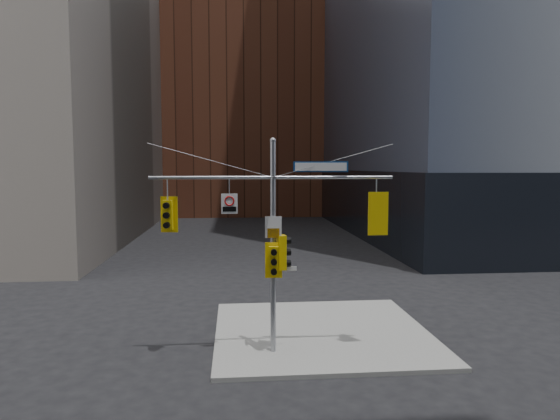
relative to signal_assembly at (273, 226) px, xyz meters
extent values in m
plane|color=black|center=(0.00, -1.99, -4.42)|extent=(160.00, 160.00, 0.00)
cube|color=gray|center=(2.00, 2.01, -4.34)|extent=(8.00, 8.00, 0.15)
cube|color=black|center=(28.00, 30.01, -1.42)|extent=(36.40, 36.40, 6.00)
cube|color=brown|center=(0.00, 56.01, 9.58)|extent=(26.00, 20.00, 28.00)
cylinder|color=#94969C|center=(0.00, 0.01, -0.82)|extent=(0.18, 0.18, 7.20)
sphere|color=#94969C|center=(0.00, 0.01, 2.78)|extent=(0.20, 0.20, 0.20)
cylinder|color=#94969C|center=(-2.00, 0.01, 1.58)|extent=(4.00, 0.11, 0.11)
cylinder|color=#94969C|center=(2.00, 0.01, 1.58)|extent=(4.00, 0.11, 0.11)
cylinder|color=#94969C|center=(0.00, -0.34, 1.58)|extent=(0.10, 0.70, 0.10)
cylinder|color=#94969C|center=(-2.00, 0.01, 2.13)|extent=(4.00, 0.02, 1.12)
cylinder|color=#94969C|center=(2.00, 0.01, 2.13)|extent=(4.00, 0.02, 1.12)
cube|color=#E0B90B|center=(-3.41, 0.01, 0.38)|extent=(0.34, 0.26, 0.95)
cube|color=#E0B90B|center=(-3.39, 0.17, 0.38)|extent=(0.56, 0.12, 1.18)
cylinder|color=black|center=(-3.44, -0.17, 0.70)|extent=(0.22, 0.17, 0.20)
cylinder|color=black|center=(-3.42, -0.10, 0.70)|extent=(0.17, 0.04, 0.17)
cylinder|color=black|center=(-3.44, -0.17, 0.38)|extent=(0.22, 0.17, 0.20)
cylinder|color=black|center=(-3.42, -0.10, 0.38)|extent=(0.17, 0.04, 0.17)
cylinder|color=black|center=(-3.44, -0.17, 0.07)|extent=(0.22, 0.17, 0.20)
cylinder|color=#0CE559|center=(-3.42, -0.10, 0.07)|extent=(0.17, 0.04, 0.17)
cube|color=#E0B90B|center=(3.47, 0.01, 0.38)|extent=(0.39, 0.29, 1.16)
cube|color=#E0B90B|center=(3.48, -0.19, 0.38)|extent=(0.69, 0.09, 1.44)
cylinder|color=black|center=(3.45, 0.23, 0.77)|extent=(0.26, 0.19, 0.24)
cylinder|color=black|center=(3.46, 0.14, 0.77)|extent=(0.21, 0.04, 0.21)
cylinder|color=black|center=(3.45, 0.23, 0.38)|extent=(0.26, 0.19, 0.24)
cylinder|color=black|center=(3.46, 0.14, 0.38)|extent=(0.21, 0.04, 0.21)
cylinder|color=black|center=(3.45, 0.23, 0.00)|extent=(0.26, 0.19, 0.24)
cylinder|color=black|center=(3.46, 0.14, 0.00)|extent=(0.21, 0.04, 0.21)
cube|color=#E0B90B|center=(0.28, 0.01, -0.90)|extent=(0.32, 0.41, 1.15)
cylinder|color=black|center=(0.50, 0.04, -0.52)|extent=(0.21, 0.27, 0.24)
cylinder|color=black|center=(0.41, 0.03, -0.52)|extent=(0.06, 0.21, 0.21)
cylinder|color=black|center=(0.50, 0.04, -0.90)|extent=(0.21, 0.27, 0.24)
cylinder|color=black|center=(0.41, 0.03, -0.90)|extent=(0.06, 0.21, 0.21)
cylinder|color=black|center=(0.50, 0.04, -1.28)|extent=(0.21, 0.27, 0.24)
cylinder|color=black|center=(0.41, 0.03, -1.28)|extent=(0.06, 0.21, 0.21)
cube|color=#E0B90B|center=(0.00, -0.27, -1.13)|extent=(0.32, 0.23, 0.96)
cube|color=#E0B90B|center=(0.01, -0.11, -1.13)|extent=(0.57, 0.07, 1.18)
cylinder|color=black|center=(-0.01, -0.45, -0.82)|extent=(0.21, 0.16, 0.20)
cylinder|color=black|center=(-0.01, -0.38, -0.82)|extent=(0.17, 0.03, 0.17)
cylinder|color=black|center=(-0.01, -0.45, -1.13)|extent=(0.21, 0.16, 0.20)
cylinder|color=black|center=(-0.01, -0.38, -1.13)|extent=(0.17, 0.03, 0.17)
cylinder|color=black|center=(-0.01, -0.45, -1.45)|extent=(0.21, 0.16, 0.20)
cylinder|color=black|center=(-0.01, -0.38, -1.45)|extent=(0.17, 0.03, 0.17)
cube|color=navy|center=(1.58, 0.01, 1.93)|extent=(1.80, 0.26, 0.35)
cube|color=silver|center=(1.58, -0.02, 1.93)|extent=(1.69, 0.21, 0.27)
cube|color=silver|center=(-1.43, -0.01, 0.73)|extent=(0.53, 0.07, 0.66)
torus|color=#B20A0A|center=(-1.43, -0.03, 0.82)|extent=(0.33, 0.07, 0.33)
cube|color=black|center=(-1.43, -0.03, 0.56)|extent=(0.44, 0.04, 0.16)
cube|color=silver|center=(0.00, -0.11, -0.04)|extent=(0.54, 0.06, 0.71)
cube|color=#D88C00|center=(0.00, -0.13, -0.24)|extent=(0.39, 0.03, 0.32)
cube|color=silver|center=(0.45, 0.01, -1.46)|extent=(0.70, 0.11, 0.14)
cube|color=#145926|center=(0.00, 0.46, -1.71)|extent=(0.11, 0.70, 0.14)
camera|label=1|loc=(-1.26, -16.28, 1.93)|focal=32.00mm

